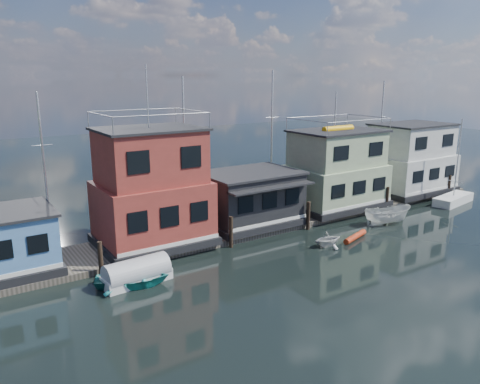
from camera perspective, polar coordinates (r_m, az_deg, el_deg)
ground at (r=28.56m, az=16.03°, el=-10.40°), size 160.00×160.00×0.00m
dock at (r=36.81m, az=1.87°, el=-3.94°), size 48.00×5.00×0.40m
houseboat_red at (r=31.80m, az=-10.73°, el=0.24°), size 7.40×5.90×11.86m
houseboat_dark at (r=35.89m, az=1.26°, el=-0.71°), size 7.40×6.10×4.06m
houseboat_green at (r=41.29m, az=11.63°, el=2.57°), size 8.40×5.90×7.03m
houseboat_white at (r=48.76m, az=20.05°, el=3.72°), size 8.40×5.90×6.66m
pilings at (r=34.19m, az=4.11°, el=-3.80°), size 42.28×0.28×2.20m
background_masts at (r=43.08m, az=2.54°, el=6.01°), size 36.40×0.16×12.00m
red_kayak at (r=34.97m, az=13.86°, el=-5.32°), size 2.86×1.28×0.42m
dinghy_teal at (r=27.48m, az=-13.01°, el=-10.24°), size 4.96×4.37×0.85m
dinghy_white at (r=33.07m, az=10.66°, el=-5.64°), size 2.33×2.08×1.11m
day_sailer at (r=47.58m, az=24.56°, el=-0.76°), size 5.16×2.42×7.83m
tarp_runabout at (r=27.68m, az=-12.48°, el=-9.66°), size 3.98×1.86×1.57m
motorboat at (r=38.93m, az=17.50°, el=-2.71°), size 4.26×2.72×1.54m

